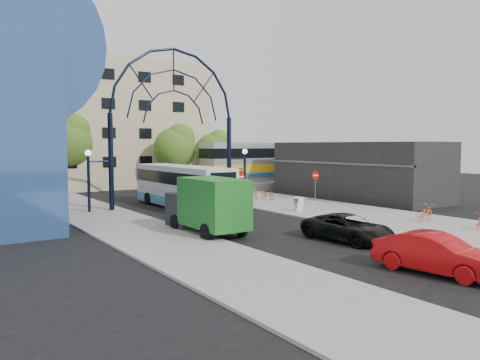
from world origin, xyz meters
TOP-DOWN VIEW (x-y plane):
  - ground at (0.00, 0.00)m, footprint 120.00×120.00m
  - sidewalk_east at (8.00, 4.00)m, footprint 8.00×56.00m
  - plaza_west at (-6.50, 6.00)m, footprint 5.00×50.00m
  - gateway_arch at (0.00, 14.00)m, footprint 13.64×0.44m
  - stop_sign at (4.80, 12.00)m, footprint 0.80×0.07m
  - do_not_enter_sign at (11.00, 10.00)m, footprint 0.76×0.07m
  - street_name_sign at (5.20, 12.60)m, footprint 0.70×0.70m
  - sandwich_board at (5.60, 5.98)m, footprint 0.55×0.61m
  - commercial_block_east at (16.00, 10.00)m, footprint 6.00×16.00m
  - apartment_block at (2.00, 34.97)m, footprint 20.00×12.10m
  - train_platform at (20.00, 22.00)m, footprint 32.00×5.00m
  - train_car at (20.00, 22.00)m, footprint 25.10×3.05m
  - tree_north_a at (6.12, 25.93)m, footprint 4.48×4.48m
  - tree_north_b at (-3.88, 29.93)m, footprint 5.12×5.12m
  - tree_north_c at (12.12, 27.93)m, footprint 4.16×4.16m
  - city_bus at (-0.00, 12.74)m, footprint 2.77×11.62m
  - green_truck at (-3.58, 3.08)m, footprint 2.45×6.02m
  - black_suv at (1.12, -2.70)m, footprint 2.52×4.94m
  - red_sedan at (-0.64, -8.64)m, footprint 2.26×4.72m
  - bike_near_a at (8.03, 12.65)m, footprint 0.70×1.60m
  - bike_near_b at (7.50, 14.00)m, footprint 0.64×1.58m
  - bike_far_a at (9.13, -1.61)m, footprint 2.01×1.09m
  - bike_far_c at (9.24, -4.92)m, footprint 1.74×1.14m

SIDE VIEW (x-z plane):
  - ground at x=0.00m, z-range 0.00..0.00m
  - sidewalk_east at x=8.00m, z-range 0.00..0.12m
  - plaza_west at x=-6.50m, z-range 0.00..0.12m
  - train_platform at x=20.00m, z-range 0.00..0.80m
  - bike_near_a at x=8.03m, z-range 0.12..0.94m
  - bike_far_c at x=9.24m, z-range 0.12..0.98m
  - bike_near_b at x=7.50m, z-range 0.12..1.04m
  - bike_far_a at x=9.13m, z-range 0.12..1.12m
  - black_suv at x=1.12m, z-range 0.00..1.34m
  - sandwich_board at x=5.60m, z-range 0.25..1.24m
  - red_sedan at x=-0.64m, z-range 0.00..1.49m
  - green_truck at x=-3.58m, z-range 0.00..3.01m
  - city_bus at x=0.00m, z-range 0.07..3.26m
  - do_not_enter_sign at x=11.00m, z-range 0.74..3.22m
  - stop_sign at x=4.80m, z-range 0.74..3.24m
  - street_name_sign at x=5.20m, z-range 0.73..3.53m
  - commercial_block_east at x=16.00m, z-range 0.00..5.00m
  - train_car at x=20.00m, z-range 0.80..5.00m
  - tree_north_c at x=12.12m, z-range 1.03..7.53m
  - tree_north_a at x=6.12m, z-range 1.11..8.11m
  - tree_north_b at x=-3.88m, z-range 1.27..9.27m
  - apartment_block at x=2.00m, z-range 0.00..14.00m
  - gateway_arch at x=0.00m, z-range 2.51..14.61m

